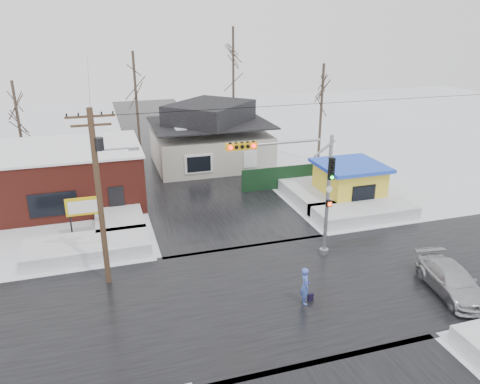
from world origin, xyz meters
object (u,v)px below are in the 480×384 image
object	(u,v)px
marquee_sign	(84,207)
kiosk	(349,182)
traffic_signal	(303,182)
car	(452,281)
utility_pole	(100,189)
pedestrian	(305,286)

from	to	relation	value
marquee_sign	kiosk	xyz separation A→B (m)	(18.50, 0.50, -0.46)
traffic_signal	car	world-z (taller)	traffic_signal
traffic_signal	car	size ratio (longest dim) A/B	1.50
utility_pole	marquee_sign	size ratio (longest dim) A/B	3.53
utility_pole	pedestrian	bearing A→B (deg)	-28.31
car	traffic_signal	bearing A→B (deg)	144.64
kiosk	car	xyz separation A→B (m)	(-1.40, -12.55, -0.78)
utility_pole	kiosk	xyz separation A→B (m)	(17.43, 6.49, -3.65)
traffic_signal	utility_pole	xyz separation A→B (m)	(-10.36, 0.53, 0.57)
marquee_sign	kiosk	size ratio (longest dim) A/B	0.55
marquee_sign	pedestrian	bearing A→B (deg)	-47.45
pedestrian	car	xyz separation A→B (m)	(7.27, -1.34, -0.25)
traffic_signal	kiosk	world-z (taller)	traffic_signal
car	pedestrian	bearing A→B (deg)	178.46
marquee_sign	pedestrian	size ratio (longest dim) A/B	1.37
traffic_signal	utility_pole	distance (m)	10.39
traffic_signal	pedestrian	world-z (taller)	traffic_signal
utility_pole	car	distance (m)	17.70
pedestrian	car	distance (m)	7.39
utility_pole	marquee_sign	distance (m)	6.87
marquee_sign	kiosk	distance (m)	18.51
traffic_signal	marquee_sign	world-z (taller)	traffic_signal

